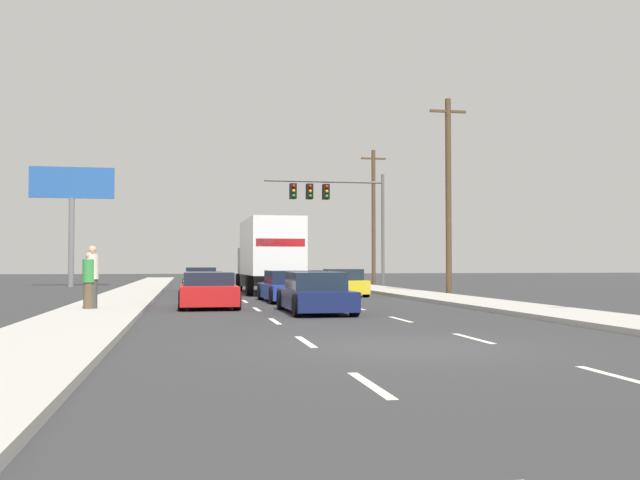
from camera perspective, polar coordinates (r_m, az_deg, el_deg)
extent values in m
plane|color=#333335|center=(37.75, -4.42, -4.15)|extent=(140.00, 140.00, 0.00)
cube|color=#B2AFA8|center=(34.18, 7.47, -4.26)|extent=(2.57, 80.00, 0.14)
cube|color=#B2AFA8|center=(32.65, -15.00, -4.33)|extent=(2.57, 80.00, 0.14)
cube|color=silver|center=(9.12, 4.00, -11.34)|extent=(0.14, 2.00, 0.01)
cube|color=silver|center=(13.98, -1.15, -8.04)|extent=(0.14, 2.00, 0.01)
cube|color=silver|center=(18.91, -3.60, -6.42)|extent=(0.14, 2.00, 0.01)
cube|color=silver|center=(23.87, -5.03, -5.47)|extent=(0.14, 2.00, 0.01)
cube|color=silver|center=(28.84, -5.96, -4.85)|extent=(0.14, 2.00, 0.01)
cube|color=silver|center=(33.82, -6.62, -4.40)|extent=(0.14, 2.00, 0.01)
cube|color=silver|center=(38.81, -7.11, -4.07)|extent=(0.14, 2.00, 0.01)
cube|color=silver|center=(43.80, -7.48, -3.82)|extent=(0.14, 2.00, 0.01)
cube|color=silver|center=(48.79, -7.78, -3.62)|extent=(0.14, 2.00, 0.01)
cube|color=silver|center=(53.78, -8.02, -3.45)|extent=(0.14, 2.00, 0.01)
cube|color=silver|center=(58.78, -8.23, -3.32)|extent=(0.14, 2.00, 0.01)
cube|color=silver|center=(63.77, -8.40, -3.20)|extent=(0.14, 2.00, 0.01)
cube|color=silver|center=(10.48, 22.60, -9.96)|extent=(0.14, 2.00, 0.01)
cube|color=silver|center=(14.90, 11.98, -7.61)|extent=(0.14, 2.00, 0.01)
cube|color=silver|center=(19.60, 6.38, -6.25)|extent=(0.14, 2.00, 0.01)
cube|color=silver|center=(24.42, 2.98, -5.39)|extent=(0.14, 2.00, 0.01)
cube|color=silver|center=(29.30, 0.71, -4.81)|extent=(0.14, 2.00, 0.01)
cube|color=silver|center=(34.21, -0.91, -4.39)|extent=(0.14, 2.00, 0.01)
cube|color=silver|center=(39.15, -2.12, -4.07)|extent=(0.14, 2.00, 0.01)
cube|color=silver|center=(44.10, -3.06, -3.82)|extent=(0.14, 2.00, 0.01)
cube|color=silver|center=(49.06, -3.80, -3.62)|extent=(0.14, 2.00, 0.01)
cube|color=silver|center=(54.03, -4.41, -3.46)|extent=(0.14, 2.00, 0.01)
cube|color=silver|center=(59.00, -4.92, -3.32)|extent=(0.14, 2.00, 0.01)
cube|color=silver|center=(63.98, -5.35, -3.21)|extent=(0.14, 2.00, 0.01)
cube|color=maroon|center=(40.09, -9.46, -3.34)|extent=(1.85, 4.68, 0.64)
cube|color=#192333|center=(39.80, -9.44, -2.52)|extent=(1.60, 2.40, 0.52)
cylinder|color=black|center=(41.85, -10.67, -3.46)|extent=(0.23, 0.64, 0.64)
cylinder|color=black|center=(41.90, -8.40, -3.47)|extent=(0.23, 0.64, 0.64)
cylinder|color=black|center=(38.30, -10.61, -3.61)|extent=(0.23, 0.64, 0.64)
cylinder|color=black|center=(38.36, -8.13, -3.62)|extent=(0.23, 0.64, 0.64)
cube|color=white|center=(32.63, -9.21, -3.73)|extent=(1.81, 4.49, 0.59)
cube|color=#192333|center=(32.52, -9.20, -2.84)|extent=(1.55, 1.97, 0.42)
cylinder|color=black|center=(34.28, -10.66, -3.82)|extent=(0.24, 0.65, 0.64)
cylinder|color=black|center=(34.35, -8.01, -3.83)|extent=(0.24, 0.65, 0.64)
cylinder|color=black|center=(30.93, -10.54, -4.04)|extent=(0.24, 0.65, 0.64)
cylinder|color=black|center=(31.01, -7.60, -4.05)|extent=(0.24, 0.65, 0.64)
cube|color=red|center=(24.95, -8.82, -4.26)|extent=(1.89, 4.30, 0.63)
cube|color=#192333|center=(25.01, -8.82, -3.04)|extent=(1.66, 2.07, 0.44)
cylinder|color=black|center=(26.54, -10.83, -4.40)|extent=(0.22, 0.64, 0.64)
cylinder|color=black|center=(26.59, -7.03, -4.41)|extent=(0.22, 0.64, 0.64)
cylinder|color=black|center=(23.35, -10.87, -4.75)|extent=(0.22, 0.64, 0.64)
cylinder|color=black|center=(23.41, -6.55, -4.76)|extent=(0.22, 0.64, 0.64)
cube|color=white|center=(35.39, -3.91, -0.58)|extent=(2.57, 6.67, 2.71)
cube|color=red|center=(32.13, -3.14, -0.20)|extent=(2.21, 0.08, 0.36)
cube|color=slate|center=(39.62, -4.71, -2.12)|extent=(2.39, 1.95, 2.06)
cylinder|color=black|center=(39.51, -6.42, -3.35)|extent=(0.32, 0.97, 0.96)
cylinder|color=black|center=(39.78, -3.03, -3.35)|extent=(0.32, 0.97, 0.96)
cylinder|color=black|center=(33.94, -5.60, -3.59)|extent=(0.32, 0.97, 0.96)
cylinder|color=black|center=(34.26, -1.67, -3.59)|extent=(0.32, 0.97, 0.96)
cube|color=#1E389E|center=(28.53, -2.58, -4.06)|extent=(1.96, 4.50, 0.55)
cube|color=#192333|center=(28.37, -2.52, -2.97)|extent=(1.67, 2.28, 0.53)
cylinder|color=black|center=(30.05, -4.71, -4.13)|extent=(0.24, 0.65, 0.64)
cylinder|color=black|center=(30.33, -1.53, -4.11)|extent=(0.24, 0.65, 0.64)
cylinder|color=black|center=(26.75, -3.76, -4.41)|extent=(0.24, 0.65, 0.64)
cylinder|color=black|center=(27.06, -0.20, -4.38)|extent=(0.24, 0.65, 0.64)
cube|color=#141E4C|center=(22.09, -0.39, -4.68)|extent=(1.80, 4.46, 0.57)
cube|color=#192333|center=(22.02, -0.36, -3.25)|extent=(1.58, 2.21, 0.54)
cylinder|color=black|center=(23.61, -3.10, -4.75)|extent=(0.22, 0.64, 0.64)
cylinder|color=black|center=(23.89, 0.84, -4.71)|extent=(0.22, 0.64, 0.64)
cylinder|color=black|center=(20.30, -1.83, -5.22)|extent=(0.22, 0.64, 0.64)
cylinder|color=black|center=(20.63, 2.73, -5.16)|extent=(0.22, 0.64, 0.64)
cube|color=orange|center=(40.60, 0.10, -3.40)|extent=(1.95, 4.73, 0.57)
cube|color=#192333|center=(40.36, 0.16, -2.71)|extent=(1.66, 2.10, 0.42)
cylinder|color=black|center=(42.19, -1.55, -3.48)|extent=(0.24, 0.65, 0.64)
cylinder|color=black|center=(42.53, 0.73, -3.47)|extent=(0.24, 0.65, 0.64)
cylinder|color=black|center=(38.67, -0.60, -3.63)|extent=(0.24, 0.65, 0.64)
cylinder|color=black|center=(39.04, 1.87, -3.61)|extent=(0.24, 0.65, 0.64)
cube|color=yellow|center=(33.78, 1.73, -3.68)|extent=(1.72, 4.15, 0.60)
cube|color=#192333|center=(33.47, 1.84, -2.74)|extent=(1.51, 2.00, 0.51)
cylinder|color=black|center=(35.13, -0.06, -3.81)|extent=(0.22, 0.64, 0.64)
cylinder|color=black|center=(35.45, 2.48, -3.79)|extent=(0.22, 0.64, 0.64)
cylinder|color=black|center=(32.13, 0.91, -3.99)|extent=(0.22, 0.64, 0.64)
cylinder|color=black|center=(32.48, 3.67, -3.96)|extent=(0.22, 0.64, 0.64)
cylinder|color=#595B56|center=(46.08, 4.99, 0.75)|extent=(0.20, 0.20, 7.21)
cylinder|color=#595B56|center=(45.46, 0.35, 4.65)|extent=(7.59, 0.14, 0.14)
cube|color=black|center=(45.41, 0.47, 3.83)|extent=(0.40, 0.56, 0.95)
sphere|color=red|center=(45.14, 0.54, 4.25)|extent=(0.20, 0.20, 0.20)
sphere|color=orange|center=(45.11, 0.54, 3.87)|extent=(0.20, 0.20, 0.20)
sphere|color=green|center=(45.08, 0.54, 3.49)|extent=(0.20, 0.20, 0.20)
cube|color=black|center=(45.23, -0.84, 3.85)|extent=(0.40, 0.56, 0.95)
sphere|color=red|center=(44.96, -0.77, 4.27)|extent=(0.20, 0.20, 0.20)
sphere|color=orange|center=(44.92, -0.77, 3.89)|extent=(0.20, 0.20, 0.20)
sphere|color=green|center=(44.90, -0.77, 3.51)|extent=(0.20, 0.20, 0.20)
cube|color=black|center=(45.07, -2.15, 3.87)|extent=(0.40, 0.56, 0.95)
sphere|color=red|center=(44.79, -2.09, 4.29)|extent=(0.20, 0.20, 0.20)
sphere|color=orange|center=(44.76, -2.09, 3.91)|extent=(0.20, 0.20, 0.20)
sphere|color=green|center=(44.73, -2.09, 3.53)|extent=(0.20, 0.20, 0.20)
cylinder|color=brown|center=(35.01, 10.12, 3.40)|extent=(0.28, 0.28, 9.41)
cube|color=brown|center=(35.62, 10.08, 9.98)|extent=(1.80, 0.12, 0.12)
cylinder|color=brown|center=(51.23, 4.26, 1.80)|extent=(0.28, 0.28, 9.57)
cube|color=brown|center=(51.66, 4.24, 6.44)|extent=(1.80, 0.12, 0.12)
cylinder|color=slate|center=(48.74, -19.07, -0.19)|extent=(0.36, 0.36, 5.70)
cube|color=#2659A5|center=(49.00, -19.02, 4.31)|extent=(5.24, 0.20, 2.00)
cylinder|color=#3F3F42|center=(23.00, -17.58, -4.08)|extent=(0.32, 0.32, 0.89)
cylinder|color=beige|center=(22.98, -17.56, -2.01)|extent=(0.38, 0.38, 0.78)
sphere|color=tan|center=(22.99, -17.55, -0.74)|extent=(0.24, 0.24, 0.24)
cylinder|color=brown|center=(22.95, -17.82, -4.20)|extent=(0.32, 0.32, 0.80)
cylinder|color=#338C3F|center=(22.93, -17.80, -2.34)|extent=(0.38, 0.38, 0.70)
sphere|color=tan|center=(22.93, -17.79, -1.20)|extent=(0.22, 0.22, 0.22)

